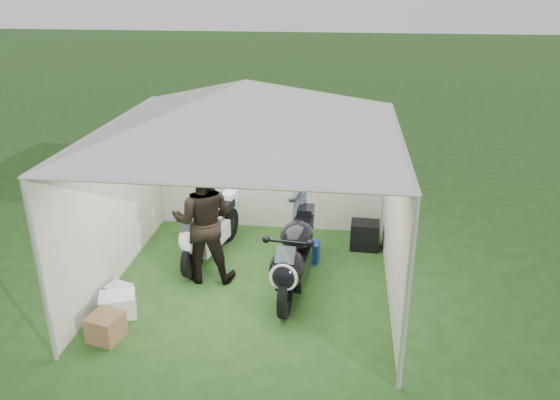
% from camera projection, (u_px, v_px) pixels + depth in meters
% --- Properties ---
extents(ground, '(80.00, 80.00, 0.00)m').
position_uv_depth(ground, '(251.00, 283.00, 8.09)').
color(ground, '#203F17').
rests_on(ground, ground).
extents(canopy_tent, '(5.66, 5.66, 3.00)m').
position_uv_depth(canopy_tent, '(247.00, 112.00, 7.15)').
color(canopy_tent, silver).
rests_on(canopy_tent, ground).
extents(motorcycle_white, '(0.67, 1.89, 0.94)m').
position_uv_depth(motorcycle_white, '(208.00, 230.00, 8.58)').
color(motorcycle_white, black).
rests_on(motorcycle_white, ground).
extents(motorcycle_black, '(0.58, 2.10, 1.04)m').
position_uv_depth(motorcycle_black, '(294.00, 256.00, 7.67)').
color(motorcycle_black, black).
rests_on(motorcycle_black, ground).
extents(paddock_stand, '(0.46, 0.31, 0.33)m').
position_uv_depth(paddock_stand, '(305.00, 251.00, 8.69)').
color(paddock_stand, blue).
rests_on(paddock_stand, ground).
extents(person_dark_jacket, '(0.97, 0.79, 1.88)m').
position_uv_depth(person_dark_jacket, '(203.00, 221.00, 7.90)').
color(person_dark_jacket, black).
rests_on(person_dark_jacket, ground).
extents(person_blue_jacket, '(0.53, 0.69, 1.70)m').
position_uv_depth(person_blue_jacket, '(300.00, 206.00, 8.62)').
color(person_blue_jacket, slate).
rests_on(person_blue_jacket, ground).
extents(equipment_box, '(0.48, 0.39, 0.46)m').
position_uv_depth(equipment_box, '(365.00, 235.00, 9.07)').
color(equipment_box, black).
rests_on(equipment_box, ground).
extents(crate_0, '(0.56, 0.50, 0.31)m').
position_uv_depth(crate_0, '(118.00, 305.00, 7.28)').
color(crate_0, silver).
rests_on(crate_0, ground).
extents(crate_1, '(0.46, 0.46, 0.34)m').
position_uv_depth(crate_1, '(106.00, 327.00, 6.79)').
color(crate_1, brown).
rests_on(crate_1, ground).
extents(crate_2, '(0.39, 0.35, 0.23)m').
position_uv_depth(crate_2, '(119.00, 293.00, 7.63)').
color(crate_2, silver).
rests_on(crate_2, ground).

